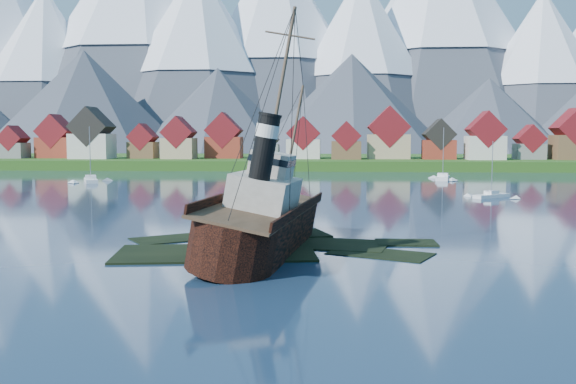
# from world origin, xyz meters

# --- Properties ---
(ground) EXTENTS (1400.00, 1400.00, 0.00)m
(ground) POSITION_xyz_m (0.00, 0.00, 0.00)
(ground) COLOR #192E48
(ground) RESTS_ON ground
(shoal) EXTENTS (31.71, 21.24, 1.14)m
(shoal) POSITION_xyz_m (1.78, 2.15, -0.35)
(shoal) COLOR black
(shoal) RESTS_ON ground
(shore_bank) EXTENTS (600.00, 80.00, 3.20)m
(shore_bank) POSITION_xyz_m (0.00, 170.00, 0.00)
(shore_bank) COLOR #1D4012
(shore_bank) RESTS_ON ground
(seawall) EXTENTS (600.00, 2.50, 2.00)m
(seawall) POSITION_xyz_m (0.00, 132.00, 0.00)
(seawall) COLOR #3F3D38
(seawall) RESTS_ON ground
(town) EXTENTS (250.96, 16.69, 17.30)m
(town) POSITION_xyz_m (-33.12, 152.18, 8.99)
(town) COLOR maroon
(town) RESTS_ON ground
(mountains) EXTENTS (965.00, 340.00, 205.00)m
(mountains) POSITION_xyz_m (-0.79, 481.26, 89.34)
(mountains) COLOR #2D333D
(mountains) RESTS_ON ground
(tugboat_wreck) EXTENTS (6.81, 29.32, 23.23)m
(tugboat_wreck) POSITION_xyz_m (0.73, 0.65, 2.92)
(tugboat_wreck) COLOR black
(tugboat_wreck) RESTS_ON ground
(sailboat_c) EXTENTS (6.62, 10.47, 13.31)m
(sailboat_c) POSITION_xyz_m (-47.98, 84.69, 0.30)
(sailboat_c) COLOR white
(sailboat_c) RESTS_ON ground
(sailboat_d) EXTENTS (7.10, 6.00, 10.21)m
(sailboat_d) POSITION_xyz_m (35.05, 53.28, 0.23)
(sailboat_d) COLOR white
(sailboat_d) RESTS_ON ground
(sailboat_e) EXTENTS (5.20, 11.71, 13.19)m
(sailboat_e) POSITION_xyz_m (34.39, 98.54, 0.29)
(sailboat_e) COLOR white
(sailboat_e) RESTS_ON ground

